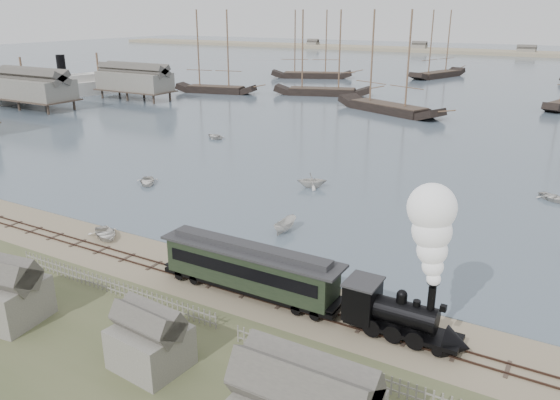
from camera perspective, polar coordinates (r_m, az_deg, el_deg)
The scene contains 23 objects.
ground at distance 43.06m, azimuth -4.27°, elevation -7.91°, with size 600.00×600.00×0.00m, color tan.
harbor_water at distance 203.61m, azimuth 24.33°, elevation 12.03°, with size 600.00×336.00×0.06m, color #4E5D6F.
rail_track at distance 41.60m, azimuth -5.83°, elevation -8.93°, with size 120.00×1.80×0.16m.
picket_fence_west at distance 42.30m, azimuth -17.15°, elevation -9.31°, with size 19.00×0.10×1.20m, color slate, non-canonical shape.
picket_fence_east at distance 32.35m, azimuth 7.26°, elevation -18.22°, with size 15.00×0.10×1.20m, color slate, non-canonical shape.
shed_left at distance 41.74m, azimuth -26.59°, elevation -11.01°, with size 5.00×4.00×4.10m, color slate, non-canonical shape.
shed_mid at distance 34.04m, azimuth -13.21°, elevation -16.49°, with size 4.00×3.50×3.60m, color slate, non-canonical shape.
western_wharf at distance 122.21m, azimuth -23.98°, elevation 10.27°, with size 36.00×56.00×8.00m, color slate, non-canonical shape.
far_spit at distance 283.01m, azimuth 26.33°, elevation 13.31°, with size 500.00×20.00×1.80m, color tan.
locomotive at distance 33.89m, azimuth 14.46°, elevation -7.75°, with size 7.95×2.97×9.92m.
passenger_coach at distance 39.44m, azimuth -3.18°, elevation -7.02°, with size 14.16×2.73×3.44m.
beached_dinghy at distance 52.14m, azimuth -17.79°, elevation -3.38°, with size 3.68×2.63×0.76m, color silver.
steamship at distance 142.50m, azimuth -21.77°, elevation 11.96°, with size 44.51×7.42×9.74m, color silver, non-canonical shape.
rowboat_0 at distance 66.56m, azimuth -13.72°, elevation 1.91°, with size 3.59×2.57×0.74m, color silver.
rowboat_1 at distance 63.42m, azimuth 3.37°, elevation 2.08°, with size 3.38×2.92×1.78m, color silver.
rowboat_2 at distance 50.77m, azimuth 0.53°, elevation -2.66°, with size 3.19×1.20×1.23m, color silver.
rowboat_3 at distance 66.16m, azimuth 26.64°, elevation 0.25°, with size 3.40×2.43×0.70m, color silver.
rowboat_6 at distance 89.22m, azimuth -6.85°, elevation 6.65°, with size 3.51×2.51×0.73m, color silver.
schooner_0 at distance 139.19m, azimuth -6.87°, elevation 15.13°, with size 20.48×4.73×20.00m, color black, non-canonical shape.
schooner_1 at distance 134.83m, azimuth 4.50°, elevation 15.08°, with size 23.20×5.35×20.00m, color black, non-canonical shape.
schooner_2 at distance 112.79m, azimuth 11.56°, elevation 13.97°, with size 24.97×5.76×20.00m, color black, non-canonical shape.
schooner_6 at distance 170.50m, azimuth 3.37°, elevation 15.95°, with size 24.36×5.62×20.00m, color black, non-canonical shape.
schooner_7 at distance 178.57m, azimuth 16.43°, elevation 15.38°, with size 24.03×5.55×20.00m, color black, non-canonical shape.
Camera 1 is at (21.91, -31.48, 19.57)m, focal length 35.00 mm.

